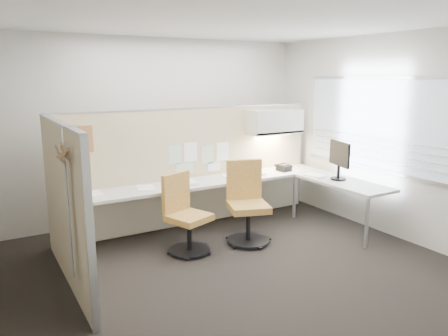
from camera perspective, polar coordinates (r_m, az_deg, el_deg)
floor at (r=5.25m, az=-1.53°, el=-13.13°), size 5.50×4.50×0.01m
ceiling at (r=4.80m, az=-1.73°, el=18.93°), size 5.50×4.50×0.01m
wall_back at (r=6.87m, az=-10.71°, el=4.86°), size 5.50×0.02×2.80m
wall_front at (r=3.10m, az=18.86°, el=-4.07°), size 5.50×0.02×2.80m
wall_right at (r=6.59m, az=19.89°, el=4.07°), size 0.02×4.50×2.80m
window_pane at (r=6.56m, az=19.84°, el=5.36°), size 0.01×2.80×1.30m
partition_back at (r=6.57m, az=-4.10°, el=0.09°), size 4.10×0.06×1.75m
partition_left at (r=4.93m, az=-20.04°, el=-4.65°), size 0.06×2.20×1.75m
desk at (r=6.41m, az=0.88°, el=-2.70°), size 4.00×2.07×0.73m
overhead_bin at (r=7.00m, az=6.61°, el=6.03°), size 0.90×0.36×0.38m
task_light_strip at (r=7.02m, az=6.57°, el=4.32°), size 0.60×0.06×0.02m
pinned_papers at (r=6.55m, az=-3.36°, el=1.46°), size 1.01×0.00×0.47m
poster at (r=5.93m, az=-18.05°, el=3.58°), size 0.28×0.00×0.35m
chair_left at (r=5.61m, az=-5.14°, el=-6.33°), size 0.60×0.62×1.00m
chair_right at (r=5.92m, az=3.01°, el=-4.88°), size 0.64×0.66×1.09m
monitor at (r=6.55m, az=14.81°, el=1.27°), size 0.22×0.52×0.56m
phone at (r=7.05m, az=7.79°, el=0.05°), size 0.24×0.23×0.12m
stapler at (r=6.89m, az=3.38°, el=-0.38°), size 0.14×0.06×0.05m
tape_dispenser at (r=6.90m, az=4.02°, el=-0.32°), size 0.12×0.10×0.06m
coat_hook at (r=4.23m, az=-20.18°, el=0.12°), size 0.18×0.48×1.43m
paper_stack_0 at (r=5.78m, az=-16.81°, el=-3.36°), size 0.24×0.31×0.03m
paper_stack_1 at (r=5.99m, az=-10.19°, el=-2.59°), size 0.30×0.35×0.02m
paper_stack_2 at (r=6.16m, az=-4.81°, el=-1.93°), size 0.25×0.32×0.04m
paper_stack_3 at (r=6.54m, az=1.13°, el=-1.17°), size 0.25×0.32×0.02m
paper_stack_4 at (r=6.77m, az=3.97°, el=-0.70°), size 0.28×0.34×0.03m
paper_stack_5 at (r=6.76m, az=11.85°, el=-0.96°), size 0.29×0.34×0.02m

